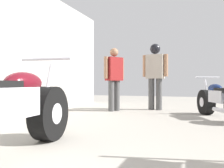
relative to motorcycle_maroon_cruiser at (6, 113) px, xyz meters
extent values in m
plane|color=#9E998E|center=(0.70, 2.35, -0.43)|extent=(19.20, 19.20, 0.00)
cube|color=#B7B5AD|center=(-2.16, 2.35, 1.13)|extent=(0.08, 8.80, 3.12)
cylinder|color=black|center=(-0.07, 0.80, -0.09)|extent=(0.28, 0.69, 0.67)
cylinder|color=silver|center=(-0.07, 0.80, -0.09)|extent=(0.25, 0.28, 0.26)
cube|color=silver|center=(0.00, 0.05, 0.09)|extent=(0.31, 0.69, 0.29)
ellipsoid|color=#5B0F19|center=(-0.02, 0.28, 0.28)|extent=(0.32, 0.57, 0.23)
cylinder|color=silver|center=(-0.07, 0.76, 0.22)|extent=(0.08, 0.27, 0.61)
cylinder|color=silver|center=(-0.07, 0.72, 0.58)|extent=(0.65, 0.10, 0.04)
cylinder|color=black|center=(1.83, 4.21, -0.15)|extent=(0.40, 0.60, 0.57)
cylinder|color=silver|center=(1.83, 4.21, -0.15)|extent=(0.28, 0.28, 0.22)
cube|color=silver|center=(2.08, 3.61, 0.01)|extent=(0.41, 0.61, 0.25)
ellipsoid|color=navy|center=(2.00, 3.79, 0.17)|extent=(0.39, 0.52, 0.20)
cube|color=black|center=(2.14, 3.46, 0.15)|extent=(0.34, 0.47, 0.09)
cylinder|color=silver|center=(1.85, 4.18, 0.12)|extent=(0.13, 0.22, 0.52)
cylinder|color=silver|center=(1.86, 4.14, 0.42)|extent=(0.52, 0.24, 0.03)
cylinder|color=silver|center=(2.06, 3.32, -0.23)|extent=(0.26, 0.48, 0.08)
cylinder|color=#4C4C4C|center=(-0.44, 4.09, -0.04)|extent=(0.21, 0.21, 0.79)
cylinder|color=#4C4C4C|center=(-0.34, 4.26, -0.04)|extent=(0.21, 0.21, 0.79)
cube|color=maroon|center=(-0.39, 4.18, 0.66)|extent=(0.42, 0.50, 0.60)
cylinder|color=#9E7051|center=(-0.53, 3.94, 0.68)|extent=(0.15, 0.15, 0.55)
cylinder|color=#9E7051|center=(-0.26, 4.41, 0.68)|extent=(0.15, 0.15, 0.55)
sphere|color=#9E7051|center=(-0.39, 4.18, 1.09)|extent=(0.22, 0.22, 0.22)
cylinder|color=#4C4C4C|center=(0.46, 4.83, -0.01)|extent=(0.18, 0.18, 0.85)
cylinder|color=#4C4C4C|center=(0.67, 4.81, -0.01)|extent=(0.18, 0.18, 0.85)
cube|color=#B2A899|center=(0.56, 4.82, 0.74)|extent=(0.49, 0.30, 0.65)
cylinder|color=#9E7051|center=(0.27, 4.85, 0.77)|extent=(0.13, 0.13, 0.59)
cylinder|color=#9E7051|center=(0.85, 4.79, 0.77)|extent=(0.13, 0.13, 0.59)
sphere|color=black|center=(0.56, 4.82, 1.20)|extent=(0.23, 0.23, 0.23)
sphere|color=black|center=(0.56, 4.82, 1.22)|extent=(0.28, 0.28, 0.28)
camera|label=1|loc=(1.70, -1.80, 0.28)|focal=39.13mm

